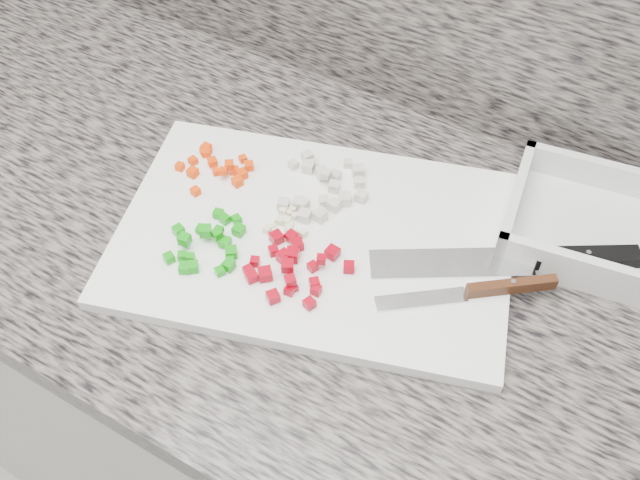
{
  "coord_description": "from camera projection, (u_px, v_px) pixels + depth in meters",
  "views": [
    {
      "loc": [
        0.33,
        0.94,
        1.59
      ],
      "look_at": [
        0.06,
        1.41,
        0.94
      ],
      "focal_mm": 40.0,
      "sensor_mm": 36.0,
      "label": 1
    }
  ],
  "objects": [
    {
      "name": "countertop",
      "position": [
        292.0,
        237.0,
        0.93
      ],
      "size": [
        3.96,
        0.64,
        0.04
      ],
      "primitive_type": "cube",
      "color": "#68625B",
      "rests_on": "cabinet"
    },
    {
      "name": "cutting_board",
      "position": [
        314.0,
        238.0,
        0.89
      ],
      "size": [
        0.56,
        0.45,
        0.02
      ],
      "primitive_type": "cube",
      "rotation": [
        0.0,
        0.0,
        0.3
      ],
      "color": "white",
      "rests_on": "countertop"
    },
    {
      "name": "paring_knife",
      "position": [
        489.0,
        290.0,
        0.82
      ],
      "size": [
        0.18,
        0.14,
        0.02
      ],
      "rotation": [
        0.0,
        0.0,
        0.66
      ],
      "color": "silver",
      "rests_on": "cutting_board"
    },
    {
      "name": "green_pepper_pile",
      "position": [
        208.0,
        243.0,
        0.87
      ],
      "size": [
        0.1,
        0.11,
        0.02
      ],
      "color": "#109B0E",
      "rests_on": "cutting_board"
    },
    {
      "name": "red_pepper_pile",
      "position": [
        291.0,
        264.0,
        0.85
      ],
      "size": [
        0.12,
        0.11,
        0.02
      ],
      "color": "#A30212",
      "rests_on": "cutting_board"
    },
    {
      "name": "chef_knife",
      "position": [
        540.0,
        259.0,
        0.85
      ],
      "size": [
        0.29,
        0.2,
        0.02
      ],
      "rotation": [
        0.0,
        0.0,
        0.55
      ],
      "color": "silver",
      "rests_on": "cutting_board"
    },
    {
      "name": "onion_pile",
      "position": [
        323.0,
        189.0,
        0.93
      ],
      "size": [
        0.12,
        0.13,
        0.02
      ],
      "color": "beige",
      "rests_on": "cutting_board"
    },
    {
      "name": "carrot_pile",
      "position": [
        215.0,
        165.0,
        0.96
      ],
      "size": [
        0.1,
        0.1,
        0.02
      ],
      "color": "#F53D05",
      "rests_on": "cutting_board"
    },
    {
      "name": "tray",
      "position": [
        609.0,
        232.0,
        0.89
      ],
      "size": [
        0.28,
        0.22,
        0.05
      ],
      "rotation": [
        0.0,
        0.0,
        0.15
      ],
      "color": "silver",
      "rests_on": "countertop"
    },
    {
      "name": "garlic_pile",
      "position": [
        286.0,
        223.0,
        0.89
      ],
      "size": [
        0.05,
        0.06,
        0.01
      ],
      "color": "beige",
      "rests_on": "cutting_board"
    },
    {
      "name": "cabinet",
      "position": [
        300.0,
        398.0,
        1.28
      ],
      "size": [
        3.92,
        0.62,
        0.86
      ],
      "primitive_type": "cube",
      "color": "silver",
      "rests_on": "ground"
    }
  ]
}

